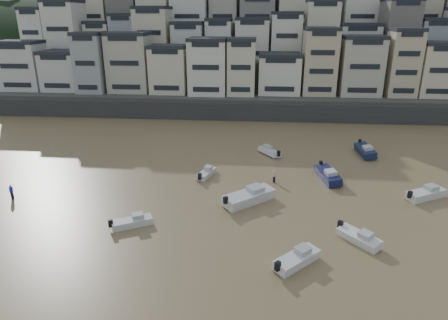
# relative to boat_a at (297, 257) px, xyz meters

# --- Properties ---
(harbor_wall) EXTENTS (140.00, 3.00, 3.50)m
(harbor_wall) POSITION_rel_boat_a_xyz_m (-0.89, 49.55, 1.05)
(harbor_wall) COLOR #38383A
(harbor_wall) RESTS_ON ground
(hillside) EXTENTS (141.04, 66.00, 50.00)m
(hillside) POSITION_rel_boat_a_xyz_m (3.84, 89.39, 12.31)
(hillside) COLOR #4C4C47
(hillside) RESTS_ON ground
(boat_a) EXTENTS (4.82, 4.80, 1.40)m
(boat_a) POSITION_rel_boat_a_xyz_m (0.00, 0.00, 0.00)
(boat_a) COLOR white
(boat_a) RESTS_ON ground
(boat_b) EXTENTS (4.23, 4.59, 1.29)m
(boat_b) POSITION_rel_boat_a_xyz_m (6.12, 4.06, -0.06)
(boat_b) COLOR white
(boat_b) RESTS_ON ground
(boat_c) EXTENTS (6.74, 6.31, 1.90)m
(boat_c) POSITION_rel_boat_a_xyz_m (-4.45, 11.62, 0.25)
(boat_c) COLOR silver
(boat_c) RESTS_ON ground
(boat_d) EXTENTS (5.72, 4.28, 1.51)m
(boat_d) POSITION_rel_boat_a_xyz_m (16.11, 14.62, 0.06)
(boat_d) COLOR silver
(boat_d) RESTS_ON ground
(boat_e) EXTENTS (3.15, 6.42, 1.68)m
(boat_e) POSITION_rel_boat_a_xyz_m (5.56, 19.14, 0.14)
(boat_e) COLOR #161945
(boat_e) RESTS_ON ground
(boat_f) EXTENTS (2.61, 4.43, 1.15)m
(boat_f) POSITION_rel_boat_a_xyz_m (-10.27, 18.96, -0.12)
(boat_f) COLOR silver
(boat_f) RESTS_ON ground
(boat_h) EXTENTS (3.93, 4.71, 1.27)m
(boat_h) POSITION_rel_boat_a_xyz_m (-1.77, 28.33, -0.06)
(boat_h) COLOR silver
(boat_h) RESTS_ON ground
(boat_i) EXTENTS (2.46, 6.28, 1.68)m
(boat_i) POSITION_rel_boat_a_xyz_m (12.74, 29.55, 0.14)
(boat_i) COLOR #151E42
(boat_i) RESTS_ON ground
(boat_j) EXTENTS (4.60, 3.39, 1.21)m
(boat_j) POSITION_rel_boat_a_xyz_m (-16.11, 5.25, -0.09)
(boat_j) COLOR silver
(boat_j) RESTS_ON ground
(person_blue) EXTENTS (0.44, 0.44, 1.74)m
(person_blue) POSITION_rel_boat_a_xyz_m (-31.93, 10.20, 0.17)
(person_blue) COLOR #192CBB
(person_blue) RESTS_ON ground
(person_pink) EXTENTS (0.44, 0.44, 1.74)m
(person_pink) POSITION_rel_boat_a_xyz_m (-1.40, 17.72, 0.17)
(person_pink) COLOR #DD9C9C
(person_pink) RESTS_ON ground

